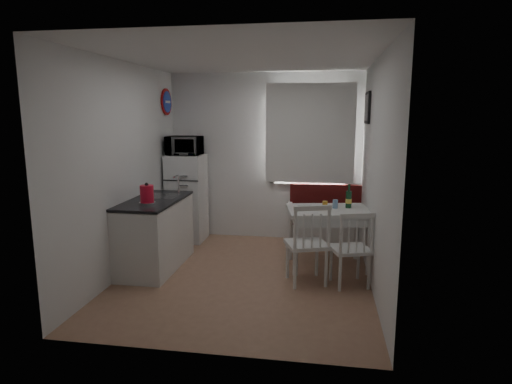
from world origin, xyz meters
TOP-DOWN VIEW (x-y plane):
  - floor at (0.00, 0.00)m, footprint 3.00×3.50m
  - ceiling at (0.00, 0.00)m, footprint 3.00×3.50m
  - wall_back at (0.00, 1.75)m, footprint 3.00×0.02m
  - wall_front at (0.00, -1.75)m, footprint 3.00×0.02m
  - wall_left at (-1.50, 0.00)m, footprint 0.02×3.50m
  - wall_right at (1.50, 0.00)m, footprint 0.02×3.50m
  - window at (0.70, 1.72)m, footprint 1.22×0.06m
  - curtain at (0.70, 1.65)m, footprint 1.35×0.02m
  - kitchen_counter at (-1.20, 0.16)m, footprint 0.62×1.32m
  - wall_sign at (-1.47, 1.45)m, footprint 0.03×0.40m
  - picture_frame at (1.48, 1.10)m, footprint 0.04×0.52m
  - bench at (1.02, 1.51)m, footprint 1.26×0.49m
  - dining_table at (1.00, 0.51)m, footprint 1.15×0.90m
  - chair_left at (0.75, -0.16)m, footprint 0.57×0.57m
  - chair_right at (1.25, -0.16)m, footprint 0.52×0.52m
  - fridge at (-1.18, 1.40)m, footprint 0.54×0.54m
  - microwave at (-1.18, 1.35)m, footprint 0.52×0.35m
  - kettle at (-1.15, -0.17)m, footprint 0.19×0.19m
  - wine_bottle at (1.25, 0.61)m, footprint 0.08×0.08m
  - drinking_glass_orange at (0.95, 0.46)m, footprint 0.07×0.07m
  - drinking_glass_blue at (1.08, 0.56)m, footprint 0.07×0.07m
  - plate at (0.70, 0.53)m, footprint 0.22×0.22m

SIDE VIEW (x-z plane):
  - floor at x=0.00m, z-range -0.01..0.01m
  - bench at x=1.02m, z-range -0.15..0.75m
  - kitchen_counter at x=-1.20m, z-range -0.12..1.04m
  - chair_right at x=1.25m, z-range 0.31..0.80m
  - chair_left at x=0.75m, z-range 0.34..0.86m
  - fridge at x=-1.18m, z-range 0.00..1.35m
  - dining_table at x=1.00m, z-range 0.30..1.08m
  - plate at x=0.70m, z-range 0.78..0.79m
  - drinking_glass_orange at x=0.95m, z-range 0.78..0.88m
  - drinking_glass_blue at x=1.08m, z-range 0.78..0.89m
  - wine_bottle at x=1.25m, z-range 0.78..1.09m
  - kettle at x=-1.15m, z-range 0.90..1.16m
  - wall_back at x=0.00m, z-range 0.00..2.60m
  - wall_front at x=0.00m, z-range 0.00..2.60m
  - wall_left at x=-1.50m, z-range 0.00..2.60m
  - wall_right at x=1.50m, z-range 0.00..2.60m
  - microwave at x=-1.18m, z-range 1.35..1.64m
  - window at x=0.70m, z-range 0.89..2.36m
  - curtain at x=0.70m, z-range 0.93..2.42m
  - picture_frame at x=1.48m, z-range 1.84..2.26m
  - wall_sign at x=-1.47m, z-range 1.95..2.35m
  - ceiling at x=0.00m, z-range 2.59..2.61m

